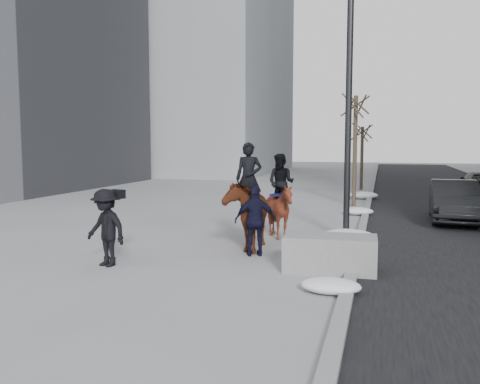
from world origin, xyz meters
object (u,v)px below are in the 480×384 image
(car_near, at_px, (454,201))
(mounted_right, at_px, (280,205))
(mounted_left, at_px, (247,209))
(planter, at_px, (330,253))

(car_near, distance_m, mounted_right, 7.18)
(mounted_left, distance_m, mounted_right, 1.65)
(planter, xyz_separation_m, mounted_right, (-1.78, 3.40, 0.60))
(planter, bearing_deg, mounted_left, 141.67)
(planter, relative_size, mounted_right, 0.80)
(planter, distance_m, mounted_right, 3.88)
(mounted_right, bearing_deg, car_near, 42.43)
(planter, height_order, mounted_left, mounted_left)
(car_near, bearing_deg, mounted_left, -129.86)
(mounted_left, relative_size, mounted_right, 1.13)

